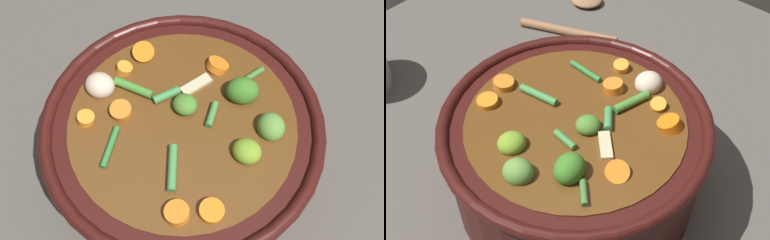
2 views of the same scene
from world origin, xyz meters
TOP-DOWN VIEW (x-y plane):
  - ground_plane at (0.00, 0.00)m, footprint 1.10×1.10m
  - cooking_pot at (0.00, 0.00)m, footprint 0.33×0.33m

SIDE VIEW (x-z plane):
  - ground_plane at x=0.00m, z-range 0.00..0.00m
  - cooking_pot at x=0.00m, z-range -0.01..0.15m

